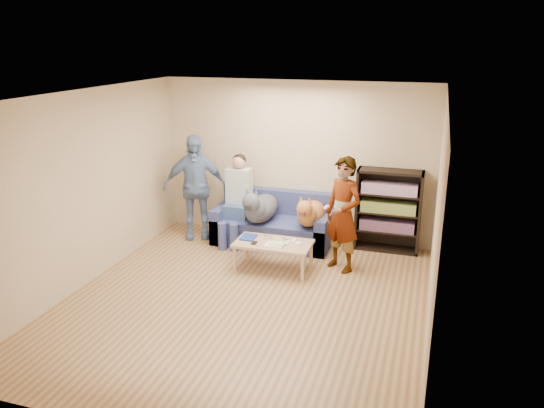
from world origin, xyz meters
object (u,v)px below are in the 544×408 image
(bookshelf, at_px, (388,209))
(sofa, at_px, (274,226))
(person_standing_left, at_px, (195,187))
(coffee_table, at_px, (273,245))
(notebook_blue, at_px, (248,237))
(dog_tan, at_px, (310,213))
(dog_gray, at_px, (260,208))
(person_seated, at_px, (237,196))
(camera_silver, at_px, (268,237))
(person_standing_right, at_px, (343,215))

(bookshelf, bearing_deg, sofa, -172.60)
(sofa, height_order, bookshelf, bookshelf)
(person_standing_left, relative_size, coffee_table, 1.59)
(notebook_blue, distance_m, coffee_table, 0.41)
(dog_tan, bearing_deg, coffee_table, -111.76)
(bookshelf, bearing_deg, notebook_blue, -147.13)
(sofa, xyz_separation_m, dog_gray, (-0.15, -0.26, 0.38))
(sofa, distance_m, coffee_table, 1.09)
(person_seated, height_order, coffee_table, person_seated)
(camera_silver, height_order, sofa, sofa)
(sofa, bearing_deg, person_standing_left, -173.44)
(notebook_blue, relative_size, dog_gray, 0.20)
(person_standing_left, xyz_separation_m, notebook_blue, (1.24, -0.83, -0.44))
(dog_tan, height_order, coffee_table, dog_tan)
(person_standing_left, distance_m, person_seated, 0.75)
(camera_silver, distance_m, coffee_table, 0.18)
(person_standing_right, distance_m, person_standing_left, 2.63)
(notebook_blue, height_order, dog_gray, dog_gray)
(coffee_table, bearing_deg, person_standing_left, 151.63)
(person_standing_left, xyz_separation_m, bookshelf, (3.12, 0.39, -0.20))
(dog_gray, bearing_deg, dog_tan, 4.62)
(dog_gray, bearing_deg, coffee_table, -58.90)
(person_standing_right, relative_size, bookshelf, 1.28)
(notebook_blue, bearing_deg, coffee_table, -7.13)
(camera_silver, xyz_separation_m, dog_tan, (0.46, 0.72, 0.19))
(person_standing_left, bearing_deg, coffee_table, -53.07)
(dog_tan, bearing_deg, dog_gray, -175.38)
(camera_silver, bearing_deg, dog_tan, 57.72)
(camera_silver, bearing_deg, person_seated, 134.55)
(notebook_blue, xyz_separation_m, person_seated, (-0.50, 0.86, 0.34))
(sofa, relative_size, dog_gray, 1.50)
(sofa, xyz_separation_m, person_seated, (-0.58, -0.13, 0.49))
(coffee_table, bearing_deg, camera_silver, 135.00)
(coffee_table, relative_size, bookshelf, 0.85)
(person_seated, distance_m, bookshelf, 2.41)
(dog_tan, bearing_deg, person_standing_left, 178.79)
(sofa, bearing_deg, coffee_table, -73.15)
(notebook_blue, height_order, dog_tan, dog_tan)
(camera_silver, distance_m, dog_gray, 0.77)
(coffee_table, xyz_separation_m, bookshelf, (1.49, 1.27, 0.31))
(notebook_blue, xyz_separation_m, dog_gray, (-0.07, 0.73, 0.23))
(person_standing_left, distance_m, notebook_blue, 1.55)
(notebook_blue, distance_m, dog_tan, 1.10)
(dog_tan, bearing_deg, person_standing_right, -41.43)
(person_standing_right, height_order, sofa, person_standing_right)
(person_standing_left, distance_m, coffee_table, 1.92)
(person_standing_left, height_order, coffee_table, person_standing_left)
(notebook_blue, relative_size, coffee_table, 0.24)
(camera_silver, relative_size, coffee_table, 0.10)
(person_standing_left, bearing_deg, person_seated, -22.74)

